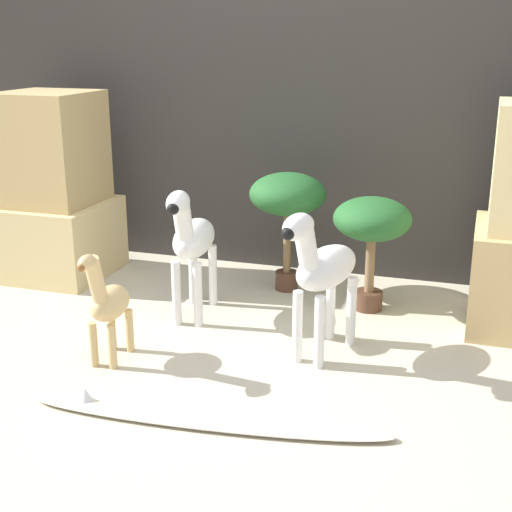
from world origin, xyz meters
TOP-DOWN VIEW (x-y plane):
  - ground_plane at (0.00, 0.00)m, footprint 14.00×14.00m
  - wall_back at (0.00, 1.55)m, footprint 6.40×0.08m
  - rock_pillar_left at (-1.29, 0.99)m, footprint 0.58×0.59m
  - zebra_right at (0.41, 0.36)m, footprint 0.29×0.56m
  - zebra_left at (-0.29, 0.61)m, footprint 0.23×0.56m
  - giraffe_figurine at (-0.44, 0.04)m, footprint 0.16×0.36m
  - potted_palm_front at (0.52, 0.98)m, footprint 0.39×0.39m
  - potted_palm_back at (0.04, 1.13)m, footprint 0.41×0.41m
  - surfboard at (0.13, -0.30)m, footprint 1.36×0.32m

SIDE VIEW (x-z plane):
  - ground_plane at x=0.00m, z-range 0.00..0.00m
  - surfboard at x=0.13m, z-range -0.02..0.06m
  - giraffe_figurine at x=-0.44m, z-range 0.00..0.52m
  - zebra_right at x=0.41m, z-range 0.06..0.74m
  - zebra_left at x=-0.29m, z-range 0.06..0.74m
  - potted_palm_front at x=0.52m, z-range 0.16..0.74m
  - rock_pillar_left at x=-1.29m, z-range -0.05..1.00m
  - potted_palm_back at x=0.04m, z-range 0.19..0.83m
  - wall_back at x=0.00m, z-range 0.00..2.20m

